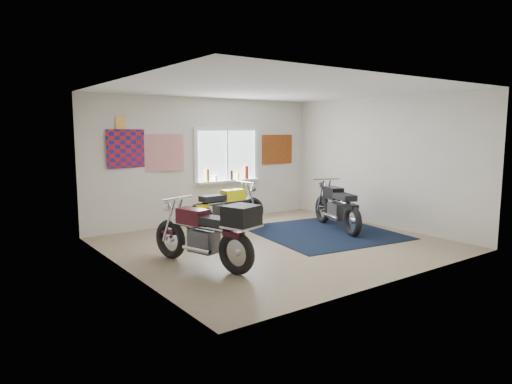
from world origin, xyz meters
TOP-DOWN VIEW (x-y plane):
  - ground at (0.00, 0.00)m, footprint 5.50×5.50m
  - room_shell at (0.00, 0.00)m, footprint 5.50×5.50m
  - navy_rug at (1.29, 0.16)m, footprint 2.83×2.91m
  - window_assembly at (0.50, 2.47)m, footprint 1.66×0.17m
  - oil_bottles at (0.58, 2.40)m, footprint 1.10×0.09m
  - flag_display at (-1.90, 2.48)m, footprint 1.60×0.10m
  - triumph_poster at (1.95, 2.48)m, footprint 0.90×0.03m
  - yellow_triumph at (-0.14, 1.50)m, footprint 1.92×0.57m
  - black_chrome_bike at (1.72, 0.24)m, footprint 0.84×1.88m
  - maroon_tourer at (-1.70, -0.52)m, footprint 0.93×1.95m

SIDE VIEW (x-z plane):
  - ground at x=0.00m, z-range 0.00..0.00m
  - navy_rug at x=1.29m, z-range 0.00..0.01m
  - yellow_triumph at x=-0.14m, z-range -0.06..0.91m
  - black_chrome_bike at x=1.72m, z-range -0.06..0.94m
  - maroon_tourer at x=-1.70m, z-range 0.02..1.02m
  - oil_bottles at x=0.58m, z-range 0.88..1.18m
  - window_assembly at x=0.50m, z-range 0.74..2.00m
  - triumph_poster at x=1.95m, z-range 1.20..1.90m
  - room_shell at x=0.00m, z-range -1.11..4.39m
  - flag_display at x=-1.90m, z-range 1.56..2.73m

